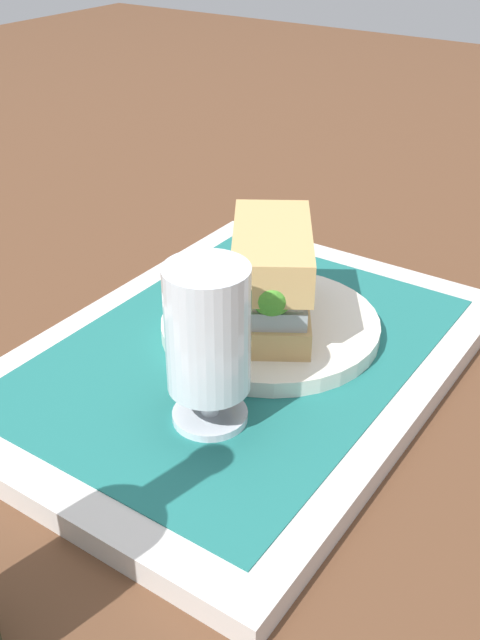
# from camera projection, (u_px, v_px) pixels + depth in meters

# --- Properties ---
(ground_plane) EXTENTS (3.00, 3.00, 0.00)m
(ground_plane) POSITION_uv_depth(u_px,v_px,m) (240.00, 370.00, 0.64)
(ground_plane) COLOR brown
(tray) EXTENTS (0.44, 0.32, 0.02)m
(tray) POSITION_uv_depth(u_px,v_px,m) (240.00, 360.00, 0.63)
(tray) COLOR silver
(tray) RESTS_ON ground_plane
(placemat) EXTENTS (0.38, 0.27, 0.00)m
(placemat) POSITION_uv_depth(u_px,v_px,m) (240.00, 350.00, 0.63)
(placemat) COLOR #1E6B66
(placemat) RESTS_ON tray
(plate) EXTENTS (0.19, 0.19, 0.01)m
(plate) POSITION_uv_depth(u_px,v_px,m) (270.00, 326.00, 0.65)
(plate) COLOR silver
(plate) RESTS_ON placemat
(sandwich) EXTENTS (0.14, 0.12, 0.08)m
(sandwich) POSITION_uv_depth(u_px,v_px,m) (271.00, 277.00, 0.62)
(sandwich) COLOR tan
(sandwich) RESTS_ON plate
(beer_glass) EXTENTS (0.06, 0.06, 0.12)m
(beer_glass) POSITION_uv_depth(u_px,v_px,m) (208.00, 340.00, 0.51)
(beer_glass) COLOR silver
(beer_glass) RESTS_ON placemat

